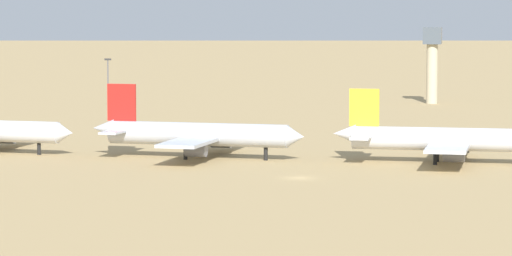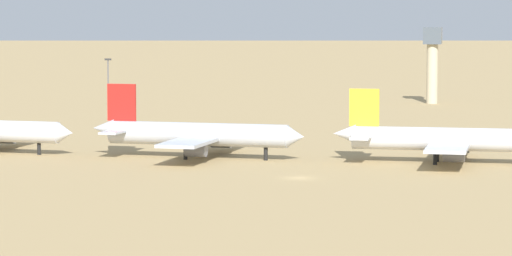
{
  "view_description": "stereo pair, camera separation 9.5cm",
  "coord_description": "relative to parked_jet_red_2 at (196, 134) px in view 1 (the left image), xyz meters",
  "views": [
    {
      "loc": [
        35.54,
        -236.54,
        30.39
      ],
      "look_at": [
        -11.96,
        25.14,
        6.0
      ],
      "focal_mm": 100.51,
      "sensor_mm": 36.0,
      "label": 1
    },
    {
      "loc": [
        35.63,
        -236.52,
        30.39
      ],
      "look_at": [
        -11.96,
        25.14,
        6.0
      ],
      "focal_mm": 100.51,
      "sensor_mm": 36.0,
      "label": 2
    }
  ],
  "objects": [
    {
      "name": "ground",
      "position": [
        23.67,
        -25.97,
        -4.54
      ],
      "size": [
        4000.0,
        4000.0,
        0.0
      ],
      "primitive_type": "plane",
      "color": "tan"
    },
    {
      "name": "control_tower",
      "position": [
        35.8,
        148.01,
        8.62
      ],
      "size": [
        5.2,
        5.2,
        21.8
      ],
      "color": "#C6B793",
      "rests_on": "ground"
    },
    {
      "name": "parked_jet_red_2",
      "position": [
        0.0,
        0.0,
        0.0
      ],
      "size": [
        41.93,
        35.38,
        13.84
      ],
      "rotation": [
        0.0,
        0.0,
        -0.09
      ],
      "color": "silver",
      "rests_on": "ground"
    },
    {
      "name": "parked_jet_yellow_3",
      "position": [
        46.35,
        -0.15,
        -0.11
      ],
      "size": [
        40.83,
        34.19,
        13.52
      ],
      "rotation": [
        0.0,
        0.0,
        -0.02
      ],
      "color": "silver",
      "rests_on": "ground"
    },
    {
      "name": "light_pole_west",
      "position": [
        -50.08,
        113.48,
        3.49
      ],
      "size": [
        1.8,
        0.5,
        13.7
      ],
      "color": "#59595E",
      "rests_on": "ground"
    }
  ]
}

